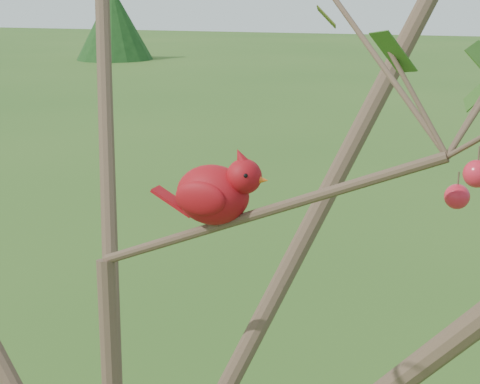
% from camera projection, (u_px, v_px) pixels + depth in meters
% --- Properties ---
extents(crabapple_tree, '(2.35, 2.05, 2.95)m').
position_uv_depth(crabapple_tree, '(105.00, 192.00, 1.19)').
color(crabapple_tree, '#483326').
rests_on(crabapple_tree, ground).
extents(cardinal, '(0.21, 0.11, 0.15)m').
position_uv_depth(cardinal, '(216.00, 192.00, 1.24)').
color(cardinal, '#9D0D0F').
rests_on(cardinal, ground).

